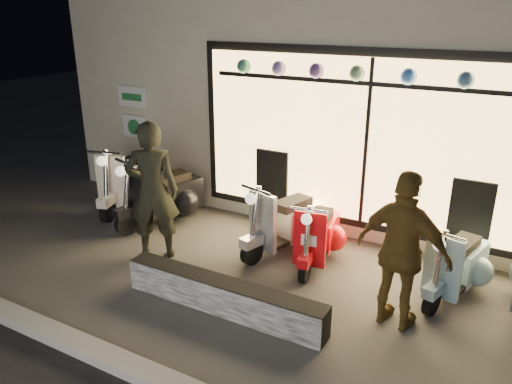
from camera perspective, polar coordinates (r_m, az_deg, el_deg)
ground at (r=6.56m, az=-0.51°, el=-10.65°), size 40.00×40.00×0.00m
kerb at (r=5.21m, az=-12.16°, el=-19.80°), size 40.00×0.25×0.12m
shop_building at (r=10.33m, az=13.63°, el=12.72°), size 10.20×6.23×4.20m
graffiti_barrier at (r=5.99m, az=-3.75°, el=-11.76°), size 2.59×0.28×0.40m
scooter_silver at (r=7.38m, az=3.86°, el=-3.30°), size 0.76×1.48×1.06m
scooter_red at (r=7.11m, az=7.18°, el=-4.72°), size 0.56×1.36×0.96m
scooter_black at (r=8.42m, az=-9.94°, el=-0.27°), size 0.80×1.59×1.14m
scooter_cream at (r=9.26m, az=-14.34°, el=1.35°), size 0.82×1.61×1.15m
scooter_blue at (r=6.76m, az=22.15°, el=-7.51°), size 0.65×1.38×0.98m
man at (r=7.06m, az=-11.76°, el=0.12°), size 0.86×0.79×1.98m
woman at (r=5.63m, az=16.43°, el=-6.60°), size 1.13×0.63×1.82m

